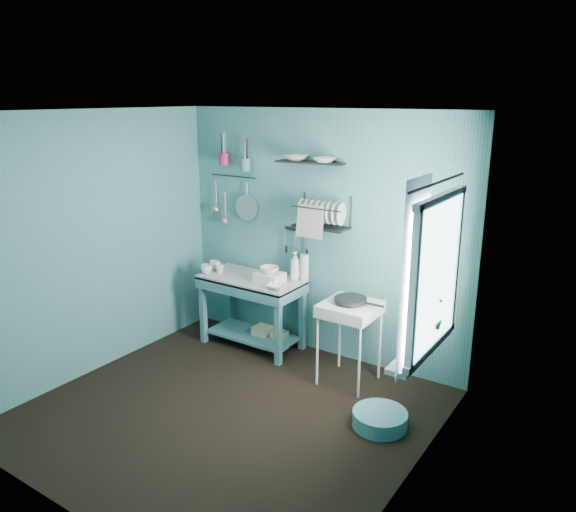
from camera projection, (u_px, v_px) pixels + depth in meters
The scene contains 36 objects.
floor at pixel (228, 412), 4.81m from camera, with size 3.20×3.20×0.00m, color black.
ceiling at pixel (218, 112), 4.12m from camera, with size 3.20×3.20×0.00m, color silver.
wall_back at pixel (320, 236), 5.66m from camera, with size 3.20×3.20×0.00m, color #397076.
wall_front at pixel (57, 339), 3.26m from camera, with size 3.20×3.20×0.00m, color #397076.
wall_left at pixel (94, 245), 5.32m from camera, with size 3.00×3.00×0.00m, color #397076.
wall_right at pixel (415, 316), 3.61m from camera, with size 3.00×3.00×0.00m, color #397076.
work_counter at pixel (252, 312), 6.00m from camera, with size 1.09×0.55×0.77m, color #386D75.
mug_left at pixel (207, 269), 6.01m from camera, with size 0.12×0.12×0.10m, color silver.
mug_mid at pixel (220, 269), 6.03m from camera, with size 0.10×0.10×0.09m, color silver.
mug_right at pixel (215, 265), 6.15m from camera, with size 0.12×0.12×0.10m, color silver.
wash_tub at pixel (270, 277), 5.73m from camera, with size 0.28×0.22×0.10m, color silver.
tub_bowl at pixel (269, 270), 5.71m from camera, with size 0.20×0.20×0.06m, color silver.
soap_bottle at pixel (295, 266), 5.79m from camera, with size 0.12×0.12×0.30m, color silver.
water_bottle at pixel (304, 268), 5.75m from camera, with size 0.09×0.09×0.28m, color silver.
counter_bowl at pixel (278, 287), 5.53m from camera, with size 0.22×0.22×0.05m, color silver.
hotplate_stand at pixel (349, 343), 5.23m from camera, with size 0.49×0.49×0.79m, color silver.
frying_pan at pixel (350, 300), 5.11m from camera, with size 0.30×0.30×0.04m, color black.
knife_strip at pixel (297, 230), 5.76m from camera, with size 0.32×0.02×0.03m, color black.
dish_rack at pixel (321, 212), 5.43m from camera, with size 0.55×0.24×0.32m, color black.
upper_shelf at pixel (310, 162), 5.41m from camera, with size 0.70×0.18×0.01m, color black.
shelf_bowl_left at pixel (297, 157), 5.48m from camera, with size 0.22×0.22×0.05m, color silver.
shelf_bowl_right at pixel (325, 154), 5.30m from camera, with size 0.21×0.21×0.05m, color silver.
utensil_cup_magenta at pixel (224, 159), 6.02m from camera, with size 0.11×0.11×0.13m, color #9A1C49.
utensil_cup_teal at pixel (245, 165), 5.88m from camera, with size 0.11×0.11×0.13m, color #396F77.
colander at pixel (247, 208), 6.04m from camera, with size 0.28×0.28×0.03m, color #9B9EA3.
ladle_outer at pixel (216, 194), 6.25m from camera, with size 0.01×0.01×0.30m, color #9B9EA3.
ladle_inner at pixel (225, 205), 6.21m from camera, with size 0.01×0.01×0.30m, color #9B9EA3.
hook_rail at pixel (233, 176), 6.07m from camera, with size 0.01×0.01×0.60m, color black.
window_glass at pixel (438, 275), 3.94m from camera, with size 1.10×1.10×0.00m, color white.
windowsill at pixel (421, 349), 4.14m from camera, with size 0.16×0.95×0.04m, color silver.
curtain at pixel (414, 278), 3.72m from camera, with size 1.35×1.35×0.00m, color white.
curtain_rod at pixel (439, 182), 3.78m from camera, with size 0.02×0.02×1.05m, color black.
potted_plant at pixel (424, 313), 4.16m from camera, with size 0.26×0.26×0.46m, color #33702D.
storage_tin_large at pixel (263, 336), 6.06m from camera, with size 0.18×0.18×0.22m, color tan.
storage_tin_small at pixel (279, 340), 5.98m from camera, with size 0.15×0.15×0.20m, color tan.
floor_basin at pixel (380, 419), 4.59m from camera, with size 0.45×0.45×0.13m, color teal.
Camera 1 is at (2.79, -3.25, 2.61)m, focal length 35.00 mm.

